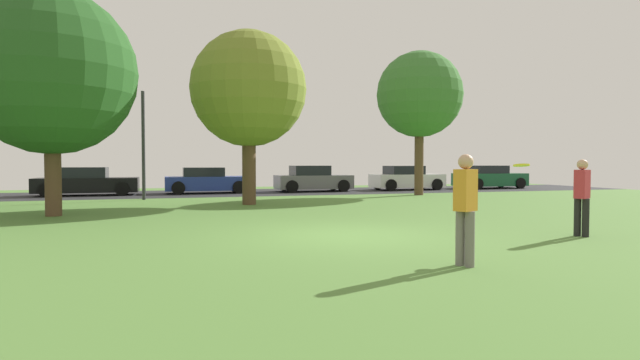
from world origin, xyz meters
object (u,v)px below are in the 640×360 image
Objects in this scene: street_lamp_post at (143,146)px; parked_car_green at (489,178)px; person_catcher at (582,194)px; frisbee_disc at (521,165)px; person_thrower at (465,205)px; parked_car_blue at (207,181)px; oak_tree_center at (419,95)px; maple_tree_far at (249,89)px; parked_car_white at (406,179)px; parked_car_grey at (313,180)px; parked_car_black at (86,182)px; oak_tree_left at (51,72)px.

parked_car_green is at bearing 11.24° from street_lamp_post.
frisbee_disc is at bearing 0.00° from person_catcher.
person_thrower is 1.84m from frisbee_disc.
street_lamp_post is at bearing -126.39° from parked_car_blue.
frisbee_disc is at bearing -111.78° from oak_tree_center.
person_catcher is 0.38× the size of parked_car_green.
maple_tree_far is 3.96× the size of person_catcher.
maple_tree_far reaches higher than parked_car_blue.
parked_car_grey is at bearing -179.99° from parked_car_white.
parked_car_grey reaches higher than parked_car_blue.
street_lamp_post is (-5.13, 15.61, 1.33)m from person_thrower.
person_catcher is 21.14m from parked_car_black.
parked_car_green reaches higher than parked_car_blue.
street_lamp_post is (-19.54, -3.88, 1.61)m from parked_car_green.
parked_car_white reaches higher than parked_car_blue.
parked_car_black is 5.57m from parked_car_blue.
parked_car_grey is 0.99× the size of parked_car_white.
parked_car_black is 4.93m from street_lamp_post.
oak_tree_left is at bearing 135.20° from frisbee_disc.
person_thrower is 4.45m from person_catcher.
frisbee_disc is 20.06m from parked_car_white.
parked_car_blue is (-3.86, 18.74, -0.89)m from frisbee_disc.
parked_car_black is at bearing -179.86° from parked_car_white.
oak_tree_center is 15.63m from oak_tree_left.
person_catcher is 20.43m from parked_car_green.
parked_car_green is (12.82, 18.75, -0.86)m from frisbee_disc.
parked_car_black is (-15.14, 4.34, -4.14)m from oak_tree_center.
oak_tree_left is at bearing -87.13° from parked_car_black.
maple_tree_far is at bearing -160.30° from oak_tree_center.
parked_car_white is (11.12, -0.06, 0.03)m from parked_car_blue.
frisbee_disc reaches higher than parked_car_black.
parked_car_green is at bearing 55.63° from frisbee_disc.
frisbee_disc is 0.09× the size of parked_car_white.
oak_tree_left is 6.65m from street_lamp_post.
person_catcher is 0.36× the size of street_lamp_post.
parked_car_white is (16.20, 9.80, -3.49)m from oak_tree_left.
oak_tree_left reaches higher than parked_car_black.
maple_tree_far is 1.52× the size of parked_car_green.
oak_tree_center reaches higher than person_catcher.
parked_car_grey is at bearing 132.47° from oak_tree_center.
oak_tree_left reaches higher than person_thrower.
street_lamp_post is at bearing 177.37° from oak_tree_center.
oak_tree_left is 11.64m from parked_car_blue.
parked_car_white is (7.26, 18.68, -0.86)m from frisbee_disc.
frisbee_disc is 16.33m from street_lamp_post.
person_thrower is (7.36, -9.63, -3.20)m from oak_tree_left.
frisbee_disc is 19.15m from parked_car_blue.
person_thrower reaches higher than parked_car_green.
person_thrower is 19.62m from parked_car_blue.
oak_tree_left is 24.15m from parked_car_green.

